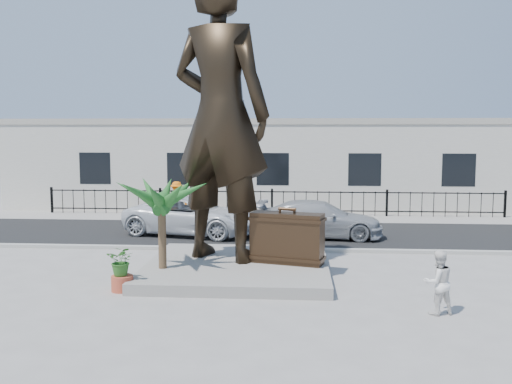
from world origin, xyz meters
TOP-DOWN VIEW (x-y plane):
  - ground at (0.00, 0.00)m, footprint 100.00×100.00m
  - street at (0.00, 8.00)m, footprint 40.00×7.00m
  - curb at (0.00, 4.50)m, footprint 40.00×0.25m
  - far_sidewalk at (0.00, 12.00)m, footprint 40.00×2.50m
  - plinth at (-0.50, 1.50)m, footprint 5.20×5.20m
  - fence at (0.00, 12.80)m, footprint 22.00×0.10m
  - building at (0.00, 17.00)m, footprint 28.00×7.00m
  - statue at (-1.04, 2.01)m, footprint 3.64×3.09m
  - suitcase at (0.93, 1.53)m, footprint 2.16×1.19m
  - tourist at (4.36, -1.93)m, footprint 0.84×0.74m
  - car_white at (-2.92, 7.42)m, footprint 5.73×3.60m
  - car_silver at (2.07, 7.18)m, footprint 4.95×2.31m
  - worker at (-4.48, 11.89)m, footprint 1.21×0.88m
  - palm_tree at (-2.50, 0.66)m, footprint 1.80×1.80m
  - planter at (-3.25, -0.62)m, footprint 0.56×0.56m
  - shrub at (-3.25, -0.62)m, footprint 0.75×0.66m

SIDE VIEW (x-z plane):
  - ground at x=0.00m, z-range 0.00..0.00m
  - palm_tree at x=-2.50m, z-range -1.60..1.60m
  - street at x=0.00m, z-range 0.00..0.01m
  - far_sidewalk at x=0.00m, z-range 0.00..0.02m
  - curb at x=0.00m, z-range 0.00..0.12m
  - plinth at x=-0.50m, z-range 0.00..0.30m
  - planter at x=-3.25m, z-range 0.00..0.40m
  - fence at x=0.00m, z-range 0.00..1.20m
  - car_silver at x=2.07m, z-range 0.01..1.41m
  - tourist at x=4.36m, z-range 0.00..1.46m
  - car_white at x=-2.92m, z-range 0.01..1.49m
  - shrub at x=-3.25m, z-range 0.40..1.18m
  - worker at x=-4.48m, z-range 0.02..1.70m
  - suitcase at x=0.93m, z-range 0.30..1.75m
  - building at x=0.00m, z-range 0.00..4.40m
  - statue at x=-1.04m, z-range 0.30..8.78m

